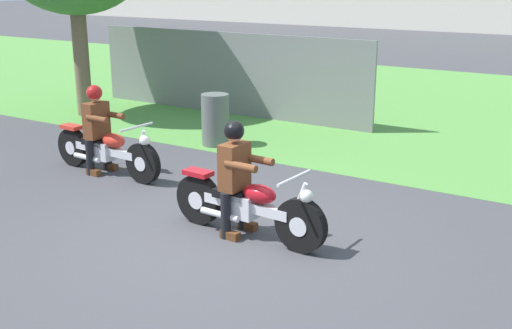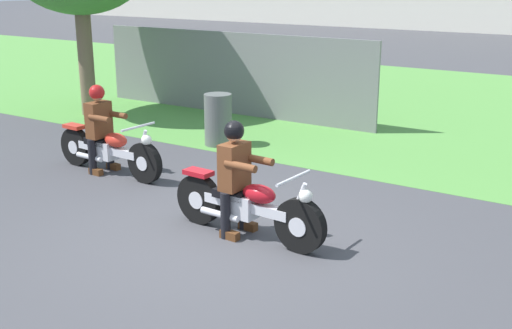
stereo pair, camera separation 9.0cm
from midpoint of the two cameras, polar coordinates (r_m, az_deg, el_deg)
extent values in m
plane|color=#424247|center=(7.55, -4.05, -7.02)|extent=(120.00, 120.00, 0.00)
cube|color=#549342|center=(15.63, 16.38, 4.82)|extent=(60.00, 12.00, 0.01)
cylinder|color=black|center=(7.22, 3.65, -5.43)|extent=(0.64, 0.15, 0.63)
cylinder|color=silver|center=(7.22, 3.65, -5.43)|extent=(0.23, 0.15, 0.22)
cylinder|color=black|center=(8.05, -5.43, -3.10)|extent=(0.64, 0.15, 0.63)
cylinder|color=silver|center=(8.05, -5.43, -3.10)|extent=(0.23, 0.15, 0.22)
cube|color=silver|center=(7.58, -1.15, -3.65)|extent=(1.20, 0.20, 0.12)
cube|color=silver|center=(7.62, -1.45, -3.71)|extent=(0.33, 0.26, 0.28)
ellipsoid|color=#B2141E|center=(7.42, -0.04, -2.62)|extent=(0.45, 0.26, 0.22)
cube|color=black|center=(7.67, -2.48, -2.61)|extent=(0.45, 0.26, 0.10)
cube|color=#B2141E|center=(7.94, -5.50, -0.73)|extent=(0.37, 0.22, 0.06)
cylinder|color=silver|center=(7.16, 3.35, -3.49)|extent=(0.25, 0.06, 0.53)
cylinder|color=silver|center=(7.09, 3.04, -1.20)|extent=(0.07, 0.66, 0.04)
sphere|color=white|center=(7.06, 4.12, -2.82)|extent=(0.16, 0.16, 0.16)
cylinder|color=silver|center=(7.70, -3.57, -4.46)|extent=(0.55, 0.11, 0.08)
cylinder|color=black|center=(7.86, -1.42, -3.79)|extent=(0.12, 0.12, 0.57)
cube|color=#593319|center=(7.91, -1.06, -5.46)|extent=(0.25, 0.11, 0.10)
cylinder|color=black|center=(7.59, -3.05, -4.56)|extent=(0.12, 0.12, 0.57)
cube|color=#593319|center=(7.65, -2.67, -6.29)|extent=(0.25, 0.11, 0.10)
cube|color=brown|center=(7.54, -2.27, -0.16)|extent=(0.24, 0.39, 0.56)
cylinder|color=brown|center=(7.52, -0.16, 0.45)|extent=(0.42, 0.11, 0.09)
cylinder|color=brown|center=(7.26, -1.72, -0.16)|extent=(0.42, 0.11, 0.09)
sphere|color=#D8A884|center=(7.44, -2.30, 2.79)|extent=(0.20, 0.20, 0.20)
sphere|color=black|center=(7.43, -2.31, 3.02)|extent=(0.24, 0.24, 0.24)
cylinder|color=black|center=(9.70, -10.28, 0.11)|extent=(0.62, 0.15, 0.62)
cylinder|color=silver|center=(9.70, -10.28, 0.11)|extent=(0.22, 0.15, 0.22)
cylinder|color=black|center=(10.86, -16.18, 1.49)|extent=(0.62, 0.15, 0.62)
cylinder|color=silver|center=(10.86, -16.18, 1.49)|extent=(0.22, 0.15, 0.22)
cube|color=silver|center=(10.25, -13.43, 1.27)|extent=(1.27, 0.21, 0.12)
cube|color=silver|center=(10.29, -13.60, 1.21)|extent=(0.33, 0.26, 0.28)
ellipsoid|color=red|center=(10.07, -12.81, 2.11)|extent=(0.45, 0.26, 0.22)
cube|color=black|center=(10.38, -14.27, 1.99)|extent=(0.45, 0.26, 0.10)
cube|color=red|center=(10.78, -16.32, 3.23)|extent=(0.37, 0.22, 0.06)
cylinder|color=silver|center=(9.67, -10.57, 1.58)|extent=(0.25, 0.06, 0.53)
cylinder|color=silver|center=(9.64, -10.87, 3.29)|extent=(0.07, 0.66, 0.04)
sphere|color=white|center=(9.57, -10.14, 2.12)|extent=(0.16, 0.16, 0.16)
cylinder|color=silver|center=(10.42, -15.04, 0.61)|extent=(0.55, 0.11, 0.08)
cylinder|color=black|center=(10.52, -13.31, 1.06)|extent=(0.12, 0.12, 0.56)
cube|color=#593319|center=(10.54, -13.01, -0.19)|extent=(0.25, 0.11, 0.10)
cylinder|color=black|center=(10.30, -14.80, 0.61)|extent=(0.12, 0.12, 0.56)
cube|color=#593319|center=(10.32, -14.49, -0.67)|extent=(0.25, 0.11, 0.10)
cube|color=brown|center=(10.27, -14.26, 3.84)|extent=(0.24, 0.39, 0.56)
cylinder|color=brown|center=(10.20, -12.76, 4.32)|extent=(0.42, 0.11, 0.09)
cylinder|color=brown|center=(9.99, -14.20, 3.96)|extent=(0.42, 0.11, 0.09)
sphere|color=tan|center=(10.20, -14.42, 6.03)|extent=(0.20, 0.20, 0.20)
sphere|color=#B21919|center=(10.19, -14.43, 6.20)|extent=(0.24, 0.24, 0.24)
cylinder|color=brown|center=(14.64, -15.41, 8.74)|extent=(0.33, 0.33, 2.32)
cylinder|color=#595E5B|center=(11.69, -3.86, 3.99)|extent=(0.50, 0.50, 0.94)
cube|color=slate|center=(14.34, -2.82, 8.10)|extent=(7.00, 0.06, 1.80)
camera|label=1|loc=(0.05, -90.34, -0.10)|focal=44.97mm
camera|label=2|loc=(0.05, 89.66, 0.10)|focal=44.97mm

